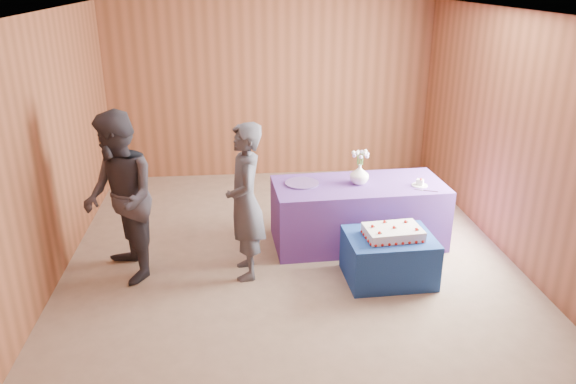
{
  "coord_description": "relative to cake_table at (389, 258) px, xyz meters",
  "views": [
    {
      "loc": [
        -0.59,
        -5.64,
        3.05
      ],
      "look_at": [
        -0.02,
        0.1,
        0.8
      ],
      "focal_mm": 35.0,
      "sensor_mm": 36.0,
      "label": 1
    }
  ],
  "objects": [
    {
      "name": "sheet_cake",
      "position": [
        0.02,
        -0.02,
        0.3
      ],
      "size": [
        0.63,
        0.46,
        0.14
      ],
      "rotation": [
        0.0,
        0.0,
        0.09
      ],
      "color": "white",
      "rests_on": "cake_table"
    },
    {
      "name": "guest_right",
      "position": [
        -2.77,
        0.33,
        0.65
      ],
      "size": [
        0.98,
        1.08,
        1.81
      ],
      "primitive_type": "imported",
      "rotation": [
        0.0,
        0.0,
        -1.15
      ],
      "color": "#33313B",
      "rests_on": "ground"
    },
    {
      "name": "vase",
      "position": [
        -0.14,
        0.91,
        0.62
      ],
      "size": [
        0.28,
        0.28,
        0.23
      ],
      "primitive_type": "imported",
      "rotation": [
        0.0,
        0.0,
        0.28
      ],
      "color": "white",
      "rests_on": "serving_table"
    },
    {
      "name": "room_shell",
      "position": [
        -0.99,
        0.51,
        1.55
      ],
      "size": [
        5.04,
        6.04,
        2.72
      ],
      "color": "brown",
      "rests_on": "ground"
    },
    {
      "name": "guest_left",
      "position": [
        -1.49,
        0.26,
        0.59
      ],
      "size": [
        0.44,
        0.64,
        1.68
      ],
      "primitive_type": "imported",
      "rotation": [
        0.0,
        0.0,
        -1.51
      ],
      "color": "#3C3D47",
      "rests_on": "ground"
    },
    {
      "name": "ground",
      "position": [
        -0.99,
        0.51,
        -0.25
      ],
      "size": [
        6.0,
        6.0,
        0.0
      ],
      "primitive_type": "plane",
      "color": "gray",
      "rests_on": "ground"
    },
    {
      "name": "knife",
      "position": [
        0.57,
        0.61,
        0.5
      ],
      "size": [
        0.25,
        0.12,
        0.0
      ],
      "primitive_type": "cube",
      "rotation": [
        0.0,
        0.0,
        -0.39
      ],
      "color": "#B0B0B4",
      "rests_on": "serving_table"
    },
    {
      "name": "cake_table",
      "position": [
        0.0,
        0.0,
        0.0
      ],
      "size": [
        0.93,
        0.73,
        0.5
      ],
      "primitive_type": "cube",
      "rotation": [
        0.0,
        0.0,
        0.04
      ],
      "color": "navy",
      "rests_on": "ground"
    },
    {
      "name": "platter",
      "position": [
        -0.81,
        0.96,
        0.51
      ],
      "size": [
        0.48,
        0.48,
        0.02
      ],
      "primitive_type": "cylinder",
      "rotation": [
        0.0,
        0.0,
        -0.25
      ],
      "color": "#5E458A",
      "rests_on": "serving_table"
    },
    {
      "name": "serving_table",
      "position": [
        -0.14,
        0.91,
        0.12
      ],
      "size": [
        2.04,
        0.99,
        0.75
      ],
      "primitive_type": "cube",
      "rotation": [
        0.0,
        0.0,
        0.05
      ],
      "color": "#4C3086",
      "rests_on": "ground"
    },
    {
      "name": "cake_slice",
      "position": [
        0.54,
        0.77,
        0.55
      ],
      "size": [
        0.1,
        0.1,
        0.09
      ],
      "rotation": [
        0.0,
        0.0,
        -0.51
      ],
      "color": "white",
      "rests_on": "plate"
    },
    {
      "name": "plate",
      "position": [
        0.54,
        0.77,
        0.51
      ],
      "size": [
        0.23,
        0.23,
        0.01
      ],
      "primitive_type": "cylinder",
      "rotation": [
        0.0,
        0.0,
        -0.33
      ],
      "color": "white",
      "rests_on": "serving_table"
    },
    {
      "name": "flower_spray",
      "position": [
        -0.14,
        0.91,
        0.86
      ],
      "size": [
        0.2,
        0.2,
        0.16
      ],
      "color": "#306C2B",
      "rests_on": "vase"
    }
  ]
}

